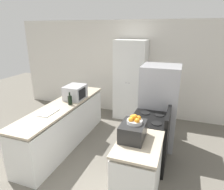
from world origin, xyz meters
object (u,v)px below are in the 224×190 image
Objects in this scene: stove at (149,141)px; refrigerator at (159,106)px; wine_bottle at (70,100)px; fruit_bowl at (135,120)px; toaster_oven at (133,131)px; pantry_cabinet at (130,80)px; microwave at (75,92)px.

refrigerator is (0.05, 0.76, 0.39)m from stove.
fruit_bowl reaches higher than wine_bottle.
refrigerator reaches higher than stove.
pantry_cabinet is at bearing 105.53° from toaster_oven.
pantry_cabinet is 2.15m from stove.
toaster_oven is at bearing -146.39° from fruit_bowl.
pantry_cabinet is at bearing 59.07° from microwave.
refrigerator is 3.93× the size of toaster_oven.
pantry_cabinet is at bearing 114.62° from stove.
wine_bottle is at bearing 176.50° from stove.
refrigerator is 1.54m from toaster_oven.
toaster_oven is (0.73, -2.63, -0.03)m from pantry_cabinet.
pantry_cabinet is 1.67m from microwave.
refrigerator is 1.80m from microwave.
stove is 5.02× the size of fruit_bowl.
toaster_oven is at bearing -96.64° from refrigerator.
wine_bottle is (0.07, -0.35, -0.05)m from microwave.
toaster_oven is (1.59, -1.20, -0.03)m from microwave.
stove is 1.87m from microwave.
stove is 0.86m from refrigerator.
fruit_bowl is (0.75, -2.62, 0.14)m from pantry_cabinet.
toaster_oven is 0.17m from fruit_bowl.
pantry_cabinet is 1.24× the size of refrigerator.
refrigerator is at bearing 10.10° from microwave.
refrigerator reaches higher than toaster_oven.
pantry_cabinet reaches higher than microwave.
pantry_cabinet reaches higher than refrigerator.
microwave is (-1.76, -0.31, 0.21)m from refrigerator.
stove is at bearing 80.27° from toaster_oven.
pantry_cabinet reaches higher than wine_bottle.
refrigerator reaches higher than microwave.
wine_bottle is at bearing 150.56° from toaster_oven.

